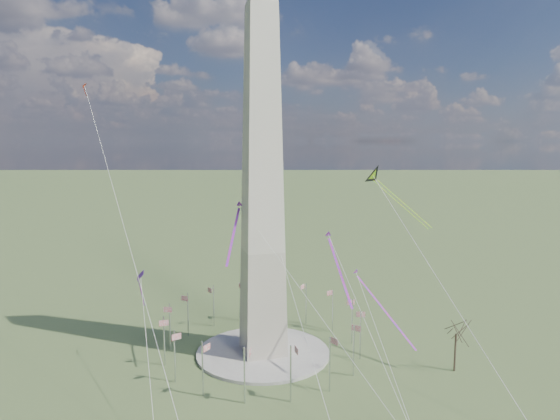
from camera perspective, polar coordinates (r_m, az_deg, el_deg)
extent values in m
plane|color=#4A6030|center=(140.86, -1.95, -16.11)|extent=(2000.00, 2000.00, 0.00)
cylinder|color=#A6A497|center=(140.70, -1.95, -15.96)|extent=(36.00, 36.00, 0.80)
cylinder|color=silver|center=(146.19, 8.24, -12.52)|extent=(0.36, 0.36, 13.00)
cube|color=#B11D17|center=(145.57, 8.07, -10.40)|extent=(2.40, 0.08, 1.50)
cylinder|color=silver|center=(154.09, 6.04, -11.40)|extent=(0.36, 0.36, 13.00)
cube|color=#B11D17|center=(153.32, 5.73, -9.41)|extent=(2.25, 0.99, 1.50)
cylinder|color=silver|center=(159.75, 3.00, -10.66)|extent=(0.36, 0.36, 13.00)
cube|color=#B11D17|center=(158.70, 2.59, -8.77)|extent=(1.75, 1.75, 1.50)
cylinder|color=silver|center=(162.56, -0.51, -10.32)|extent=(0.36, 0.36, 13.00)
cube|color=#B11D17|center=(161.15, -0.98, -8.51)|extent=(0.99, 2.25, 1.50)
cylinder|color=silver|center=(162.25, -4.15, -10.37)|extent=(0.36, 0.36, 13.00)
cube|color=#B11D17|center=(160.44, -4.63, -8.61)|extent=(0.08, 2.40, 1.50)
cylinder|color=silver|center=(158.86, -7.59, -10.83)|extent=(0.36, 0.36, 13.00)
cube|color=#B11D17|center=(156.62, -8.04, -9.07)|extent=(0.99, 2.25, 1.50)
cylinder|color=silver|center=(152.71, -10.49, -11.67)|extent=(0.36, 0.36, 13.00)
cube|color=#B11D17|center=(150.09, -10.86, -9.89)|extent=(1.75, 1.75, 1.50)
cylinder|color=silver|center=(144.46, -12.47, -12.88)|extent=(0.36, 0.36, 13.00)
cube|color=#B11D17|center=(141.53, -12.71, -11.05)|extent=(2.25, 0.99, 1.50)
cylinder|color=silver|center=(135.13, -13.09, -14.39)|extent=(0.36, 0.36, 13.00)
cube|color=#B11D17|center=(132.01, -13.14, -12.47)|extent=(2.40, 0.08, 1.50)
cylinder|color=silver|center=(126.05, -11.95, -16.04)|extent=(0.36, 0.36, 13.00)
cube|color=#B11D17|center=(122.92, -11.75, -13.99)|extent=(2.25, 0.99, 1.50)
cylinder|color=silver|center=(118.80, -8.84, -17.51)|extent=(0.36, 0.36, 13.00)
cube|color=#B11D17|center=(115.89, -8.37, -15.30)|extent=(1.75, 1.75, 1.50)
cylinder|color=silver|center=(114.92, -4.09, -18.35)|extent=(0.36, 0.36, 13.00)
cube|color=#B11D17|center=(112.45, -3.44, -15.97)|extent=(0.99, 2.25, 1.50)
cylinder|color=silver|center=(115.35, 1.23, -18.22)|extent=(0.36, 0.36, 13.00)
cube|color=#B11D17|center=(113.47, 1.89, -15.73)|extent=(0.08, 2.40, 1.50)
cylinder|color=silver|center=(119.99, 5.71, -17.18)|extent=(0.36, 0.36, 13.00)
cube|color=#B11D17|center=(118.68, 6.22, -14.68)|extent=(0.99, 2.25, 1.50)
cylinder|color=silver|center=(127.72, 8.43, -15.62)|extent=(0.36, 0.36, 13.00)
cube|color=#B11D17|center=(126.85, 8.70, -13.21)|extent=(1.75, 1.75, 1.50)
cylinder|color=silver|center=(136.97, 9.18, -13.97)|extent=(0.36, 0.36, 13.00)
cube|color=#B11D17|center=(136.33, 9.21, -11.70)|extent=(2.25, 0.99, 1.50)
cylinder|color=#4E3E2F|center=(136.80, 19.38, -15.10)|extent=(0.49, 0.49, 9.72)
cube|color=yellow|center=(148.07, 13.97, 0.76)|extent=(10.02, 15.19, 12.48)
cube|color=yellow|center=(146.07, 13.55, 0.68)|extent=(10.02, 15.19, 12.48)
cube|color=#471971|center=(132.29, -15.65, -7.20)|extent=(1.85, 3.03, 2.50)
cube|color=#FF2854|center=(133.40, -15.59, -8.92)|extent=(1.50, 3.03, 8.65)
cube|color=#FF2854|center=(125.93, 6.84, -6.95)|extent=(2.40, 20.25, 12.70)
cube|color=#FF2854|center=(123.97, -5.37, -2.91)|extent=(6.88, 17.13, 11.32)
cube|color=#FF2854|center=(138.80, 11.90, -11.23)|extent=(7.27, 21.62, 14.07)
cube|color=red|center=(168.27, -21.45, 13.12)|extent=(1.32, 1.87, 1.42)
cube|color=red|center=(168.12, -21.43, 12.59)|extent=(1.03, 1.05, 3.25)
cube|color=silver|center=(171.28, -3.79, 7.99)|extent=(1.39, 2.01, 1.54)
cube|color=silver|center=(171.28, -3.78, 7.43)|extent=(1.05, 1.17, 3.53)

